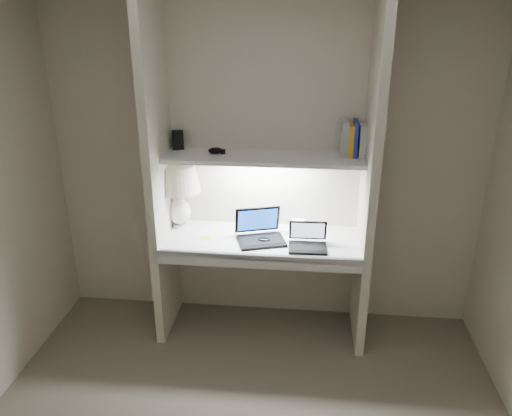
# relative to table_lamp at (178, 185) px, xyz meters

# --- Properties ---
(back_wall) EXTENTS (3.20, 0.01, 2.50)m
(back_wall) POSITION_rel_table_lamp_xyz_m (0.64, 0.12, 0.15)
(back_wall) COLOR beige
(back_wall) RESTS_ON floor
(alcove_panel_left) EXTENTS (0.06, 0.55, 2.50)m
(alcove_panel_left) POSITION_rel_table_lamp_xyz_m (-0.09, -0.15, 0.15)
(alcove_panel_left) COLOR beige
(alcove_panel_left) RESTS_ON floor
(alcove_panel_right) EXTENTS (0.06, 0.55, 2.50)m
(alcove_panel_right) POSITION_rel_table_lamp_xyz_m (1.37, -0.15, 0.15)
(alcove_panel_right) COLOR beige
(alcove_panel_right) RESTS_ON floor
(desk) EXTENTS (1.40, 0.55, 0.04)m
(desk) POSITION_rel_table_lamp_xyz_m (0.64, -0.15, -0.35)
(desk) COLOR white
(desk) RESTS_ON alcove_panel_left
(desk_apron) EXTENTS (1.46, 0.03, 0.10)m
(desk_apron) POSITION_rel_table_lamp_xyz_m (0.64, -0.41, -0.38)
(desk_apron) COLOR silver
(desk_apron) RESTS_ON desk
(shelf) EXTENTS (1.40, 0.36, 0.03)m
(shelf) POSITION_rel_table_lamp_xyz_m (0.64, -0.06, 0.25)
(shelf) COLOR silver
(shelf) RESTS_ON back_wall
(strip_light) EXTENTS (0.60, 0.04, 0.02)m
(strip_light) POSITION_rel_table_lamp_xyz_m (0.64, -0.06, 0.23)
(strip_light) COLOR white
(strip_light) RESTS_ON shelf
(table_lamp) EXTENTS (0.33, 0.33, 0.49)m
(table_lamp) POSITION_rel_table_lamp_xyz_m (0.00, 0.00, 0.00)
(table_lamp) COLOR white
(table_lamp) RESTS_ON desk
(laptop_main) EXTENTS (0.40, 0.37, 0.22)m
(laptop_main) POSITION_rel_table_lamp_xyz_m (0.63, -0.17, -0.28)
(laptop_main) COLOR black
(laptop_main) RESTS_ON desk
(laptop_netbook) EXTENTS (0.27, 0.24, 0.17)m
(laptop_netbook) POSITION_rel_table_lamp_xyz_m (0.97, -0.25, -0.29)
(laptop_netbook) COLOR black
(laptop_netbook) RESTS_ON desk
(speaker) EXTENTS (0.09, 0.07, 0.13)m
(speaker) POSITION_rel_table_lamp_xyz_m (0.90, -0.09, -0.27)
(speaker) COLOR silver
(speaker) RESTS_ON desk
(mouse) EXTENTS (0.10, 0.06, 0.04)m
(mouse) POSITION_rel_table_lamp_xyz_m (0.66, -0.22, -0.31)
(mouse) COLOR black
(mouse) RESTS_ON desk
(cable_coil) EXTENTS (0.12, 0.12, 0.01)m
(cable_coil) POSITION_rel_table_lamp_xyz_m (0.71, -0.17, -0.32)
(cable_coil) COLOR black
(cable_coil) RESTS_ON desk
(sticky_note) EXTENTS (0.10, 0.10, 0.00)m
(sticky_note) POSITION_rel_table_lamp_xyz_m (0.23, -0.19, -0.33)
(sticky_note) COLOR yellow
(sticky_note) RESTS_ON desk
(book_row) EXTENTS (0.24, 0.17, 0.25)m
(book_row) POSITION_rel_table_lamp_xyz_m (1.29, 0.01, 0.38)
(book_row) COLOR silver
(book_row) RESTS_ON shelf
(shelf_box) EXTENTS (0.09, 0.08, 0.14)m
(shelf_box) POSITION_rel_table_lamp_xyz_m (0.00, 0.05, 0.33)
(shelf_box) COLOR black
(shelf_box) RESTS_ON shelf
(shelf_gadget) EXTENTS (0.12, 0.10, 0.04)m
(shelf_gadget) POSITION_rel_table_lamp_xyz_m (0.29, -0.04, 0.29)
(shelf_gadget) COLOR black
(shelf_gadget) RESTS_ON shelf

